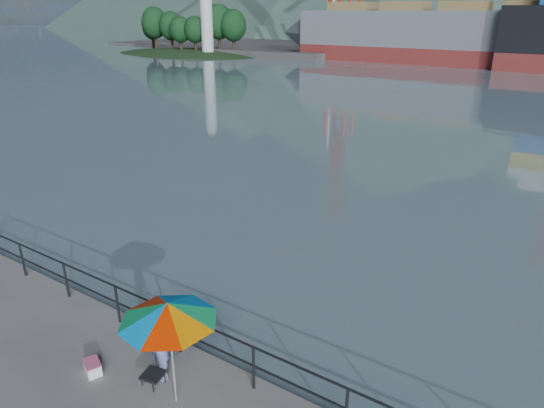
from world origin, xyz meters
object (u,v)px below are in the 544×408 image
(beach_umbrella, at_px, (168,312))
(cooler_bag, at_px, (93,368))
(bulk_carrier, at_px, (470,32))
(fisherman, at_px, (159,342))

(beach_umbrella, relative_size, cooler_bag, 5.32)
(cooler_bag, xyz_separation_m, bulk_carrier, (-8.97, 70.05, 4.09))
(beach_umbrella, bearing_deg, bulk_carrier, 98.95)
(beach_umbrella, height_order, cooler_bag, beach_umbrella)
(beach_umbrella, relative_size, bulk_carrier, 0.05)
(cooler_bag, bearing_deg, fisherman, 54.07)
(bulk_carrier, bearing_deg, beach_umbrella, -81.05)
(beach_umbrella, xyz_separation_m, cooler_bag, (-2.00, -0.38, -1.91))
(fisherman, relative_size, beach_umbrella, 0.75)
(fisherman, distance_m, beach_umbrella, 1.46)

